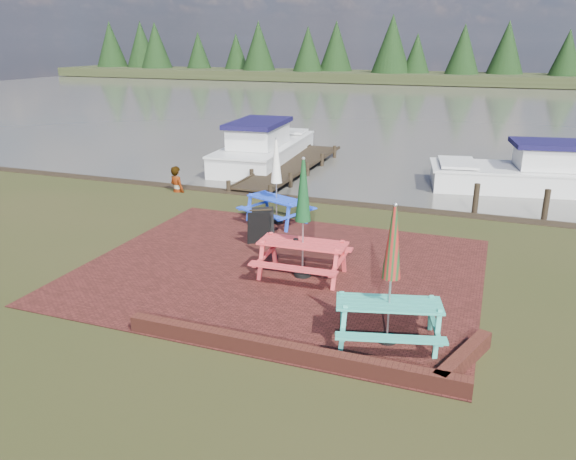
% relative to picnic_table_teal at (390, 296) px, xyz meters
% --- Properties ---
extents(ground, '(120.00, 120.00, 0.00)m').
position_rel_picnic_table_teal_xyz_m(ground, '(-2.97, 1.41, -0.89)').
color(ground, black).
rests_on(ground, ground).
extents(paving, '(9.00, 7.50, 0.02)m').
position_rel_picnic_table_teal_xyz_m(paving, '(-2.97, 2.41, -0.88)').
color(paving, '#371511').
rests_on(paving, ground).
extents(brick_wall, '(6.21, 1.79, 0.30)m').
position_rel_picnic_table_teal_xyz_m(brick_wall, '(-0.83, -1.00, -0.74)').
color(brick_wall, '#4C1E16').
rests_on(brick_wall, ground).
extents(water, '(120.00, 60.00, 0.02)m').
position_rel_picnic_table_teal_xyz_m(water, '(-2.97, 38.41, -0.89)').
color(water, '#43413A').
rests_on(water, ground).
extents(far_treeline, '(120.00, 10.00, 8.10)m').
position_rel_picnic_table_teal_xyz_m(far_treeline, '(-2.97, 67.41, 2.39)').
color(far_treeline, black).
rests_on(far_treeline, ground).
extents(picnic_table_teal, '(2.18, 2.03, 2.54)m').
position_rel_picnic_table_teal_xyz_m(picnic_table_teal, '(0.00, 0.00, 0.00)').
color(picnic_table_teal, teal).
rests_on(picnic_table_teal, ground).
extents(picnic_table_red, '(2.02, 1.81, 2.72)m').
position_rel_picnic_table_teal_xyz_m(picnic_table_red, '(-2.36, 2.23, 0.06)').
color(picnic_table_red, '#D6363A').
rests_on(picnic_table_red, ground).
extents(picnic_table_blue, '(2.24, 2.13, 2.47)m').
position_rel_picnic_table_teal_xyz_m(picnic_table_blue, '(-4.37, 5.71, -0.02)').
color(picnic_table_blue, blue).
rests_on(picnic_table_blue, ground).
extents(chalkboard, '(0.61, 0.80, 0.93)m').
position_rel_picnic_table_teal_xyz_m(chalkboard, '(-4.10, 3.92, -0.41)').
color(chalkboard, black).
rests_on(chalkboard, ground).
extents(jetty, '(1.76, 9.08, 1.00)m').
position_rel_picnic_table_teal_xyz_m(jetty, '(-6.47, 12.69, -0.77)').
color(jetty, black).
rests_on(jetty, ground).
extents(boat_jetty, '(3.20, 7.85, 2.22)m').
position_rel_picnic_table_teal_xyz_m(boat_jetty, '(-8.26, 14.03, -0.43)').
color(boat_jetty, silver).
rests_on(boat_jetty, ground).
extents(boat_near, '(7.69, 3.77, 1.99)m').
position_rel_picnic_table_teal_xyz_m(boat_near, '(3.01, 13.26, -0.49)').
color(boat_near, silver).
rests_on(boat_near, ground).
extents(person, '(0.77, 0.65, 1.80)m').
position_rel_picnic_table_teal_xyz_m(person, '(-9.00, 7.80, 0.01)').
color(person, gray).
rests_on(person, ground).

